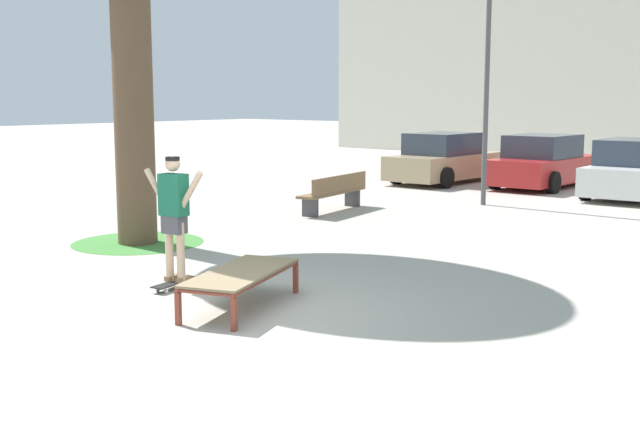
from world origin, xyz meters
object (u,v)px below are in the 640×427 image
(park_bench, at_px, (334,192))
(light_post, at_px, (488,42))
(car_red, at_px, (544,163))
(skater, at_px, (174,210))
(car_tan, at_px, (444,160))
(skate_box, at_px, (241,275))
(skateboard, at_px, (176,283))
(car_white, at_px, (636,171))

(park_bench, relative_size, light_post, 0.42)
(car_red, bearing_deg, park_bench, -101.30)
(skater, distance_m, car_tan, 14.50)
(skate_box, height_order, park_bench, park_bench)
(car_red, bearing_deg, skate_box, -79.38)
(park_bench, bearing_deg, car_red, 78.70)
(skater, relative_size, light_post, 0.29)
(car_tan, height_order, car_red, same)
(car_tan, bearing_deg, park_bench, -79.32)
(skate_box, bearing_deg, car_red, 100.62)
(skateboard, relative_size, light_post, 0.14)
(car_tan, height_order, car_white, same)
(skate_box, distance_m, car_tan, 15.08)
(skate_box, distance_m, park_bench, 8.32)
(skateboard, xyz_separation_m, car_red, (-1.38, 14.64, 0.61))
(car_red, bearing_deg, skater, -84.62)
(skateboard, xyz_separation_m, car_white, (1.44, 13.92, 0.61))
(skate_box, relative_size, park_bench, 0.84)
(skate_box, height_order, car_red, car_red)
(skater, bearing_deg, park_bench, 112.52)
(skateboard, bearing_deg, skate_box, -5.11)
(park_bench, height_order, light_post, light_post)
(light_post, bearing_deg, park_bench, -122.66)
(skate_box, height_order, car_tan, car_tan)
(skater, distance_m, car_red, 14.71)
(car_tan, xyz_separation_m, light_post, (3.33, -3.71, 3.13))
(skater, relative_size, car_tan, 0.40)
(park_bench, xyz_separation_m, light_post, (2.03, 3.17, 3.38))
(skateboard, distance_m, car_tan, 14.51)
(skateboard, height_order, car_white, car_white)
(skate_box, xyz_separation_m, light_post, (-2.26, 10.30, 3.41))
(skate_box, distance_m, light_post, 11.08)
(car_white, relative_size, park_bench, 1.76)
(car_white, xyz_separation_m, park_bench, (-4.35, -6.91, -0.24))
(skateboard, bearing_deg, light_post, 94.91)
(skater, xyz_separation_m, car_red, (-1.38, 14.64, -0.38))
(skateboard, relative_size, car_white, 0.19)
(skateboard, height_order, park_bench, park_bench)
(skater, height_order, car_red, skater)
(skateboard, xyz_separation_m, car_tan, (-4.20, 13.88, 0.61))
(park_bench, bearing_deg, skate_box, -58.94)
(skate_box, bearing_deg, light_post, 102.40)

